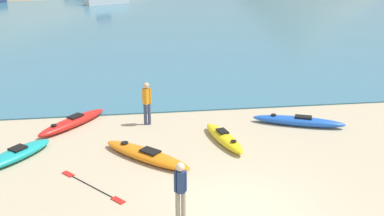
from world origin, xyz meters
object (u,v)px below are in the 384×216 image
person_near_foreground (180,188)px  kayak_on_sand_5 (146,155)px  person_near_waterline (147,101)px  loose_paddle (92,186)px  kayak_on_sand_3 (224,138)px  kayak_on_sand_2 (73,122)px  kayak_on_sand_4 (15,155)px  kayak_on_sand_1 (298,121)px

person_near_foreground → kayak_on_sand_5: bearing=101.3°
person_near_waterline → kayak_on_sand_5: bearing=-93.2°
person_near_waterline → loose_paddle: person_near_waterline is taller
kayak_on_sand_3 → loose_paddle: kayak_on_sand_3 is taller
kayak_on_sand_2 → kayak_on_sand_3: bearing=-22.7°
kayak_on_sand_4 → loose_paddle: kayak_on_sand_4 is taller
kayak_on_sand_2 → person_near_waterline: person_near_waterline is taller
loose_paddle → person_near_waterline: bearing=68.8°
kayak_on_sand_3 → kayak_on_sand_5: (-2.81, -1.01, -0.01)m
kayak_on_sand_2 → person_near_foreground: size_ratio=1.84×
person_near_waterline → loose_paddle: 5.16m
kayak_on_sand_4 → person_near_waterline: (4.45, 2.54, 0.81)m
kayak_on_sand_2 → loose_paddle: bearing=-77.7°
kayak_on_sand_3 → kayak_on_sand_4: size_ratio=1.07×
kayak_on_sand_4 → kayak_on_sand_1: bearing=9.0°
person_near_foreground → loose_paddle: size_ratio=0.74×
person_near_waterline → kayak_on_sand_4: bearing=-150.3°
kayak_on_sand_3 → kayak_on_sand_4: bearing=-176.6°
kayak_on_sand_3 → person_near_foreground: size_ratio=1.76×
kayak_on_sand_2 → kayak_on_sand_4: 3.15m
kayak_on_sand_5 → person_near_waterline: 3.24m
kayak_on_sand_1 → loose_paddle: (-7.69, -3.81, -0.16)m
kayak_on_sand_3 → loose_paddle: 5.17m
kayak_on_sand_2 → kayak_on_sand_4: size_ratio=1.11×
kayak_on_sand_2 → kayak_on_sand_5: kayak_on_sand_2 is taller
kayak_on_sand_1 → kayak_on_sand_4: bearing=-171.0°
kayak_on_sand_2 → kayak_on_sand_5: (2.72, -3.33, -0.01)m
person_near_foreground → kayak_on_sand_2: bearing=116.4°
person_near_waterline → loose_paddle: (-1.83, -4.73, -0.97)m
kayak_on_sand_5 → kayak_on_sand_3: bearing=19.8°
person_near_waterline → kayak_on_sand_2: bearing=176.2°
kayak_on_sand_2 → kayak_on_sand_3: size_ratio=1.04×
kayak_on_sand_2 → person_near_foreground: (3.45, -6.96, 0.75)m
person_near_foreground → kayak_on_sand_4: bearing=139.8°
kayak_on_sand_1 → kayak_on_sand_4: size_ratio=1.31×
kayak_on_sand_2 → person_near_foreground: bearing=-63.6°
kayak_on_sand_1 → kayak_on_sand_3: kayak_on_sand_3 is taller
kayak_on_sand_3 → loose_paddle: bearing=-149.7°
kayak_on_sand_3 → kayak_on_sand_4: kayak_on_sand_3 is taller
person_near_foreground → person_near_waterline: 6.78m
kayak_on_sand_4 → person_near_foreground: size_ratio=1.65×
kayak_on_sand_1 → kayak_on_sand_5: 6.43m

